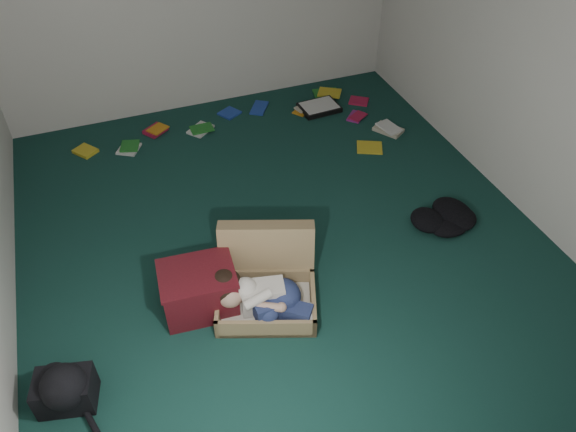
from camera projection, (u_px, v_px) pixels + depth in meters
floor at (281, 237)px, 4.49m from camera, size 4.50×4.50×0.00m
wall_front at (490, 379)px, 2.05m from camera, size 4.50×0.00×4.50m
wall_right at (533, 44)px, 4.15m from camera, size 0.00×4.50×4.50m
suitcase at (266, 281)px, 3.94m from camera, size 0.87×0.86×0.50m
person at (259, 296)px, 3.79m from camera, size 0.67×0.53×0.31m
maroon_bin at (199, 290)px, 3.84m from camera, size 0.54×0.44×0.35m
backpack at (65, 390)px, 3.33m from camera, size 0.49×0.42×0.25m
clothing_pile at (448, 221)px, 4.53m from camera, size 0.50×0.43×0.14m
paper_tray at (319, 107)px, 5.92m from camera, size 0.42×0.33×0.06m
book_scatter at (266, 123)px, 5.73m from camera, size 3.10×1.34×0.02m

